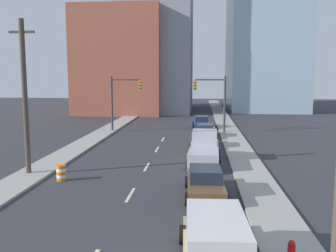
# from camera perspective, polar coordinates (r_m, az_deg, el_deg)

# --- Properties ---
(sidewalk_left) EXTENTS (2.29, 90.83, 0.14)m
(sidewalk_left) POSITION_cam_1_polar(r_m,az_deg,el_deg) (50.03, -7.32, 0.51)
(sidewalk_left) COLOR #9E9B93
(sidewalk_left) RESTS_ON ground
(sidewalk_right) EXTENTS (2.29, 90.83, 0.14)m
(sidewalk_right) POSITION_cam_1_polar(r_m,az_deg,el_deg) (49.02, 8.72, 0.34)
(sidewalk_right) COLOR #9E9B93
(sidewalk_right) RESTS_ON ground
(lane_stripe_at_16m) EXTENTS (0.16, 2.40, 0.01)m
(lane_stripe_at_16m) POSITION_cam_1_polar(r_m,az_deg,el_deg) (20.20, -5.76, -10.38)
(lane_stripe_at_16m) COLOR beige
(lane_stripe_at_16m) RESTS_ON ground
(lane_stripe_at_22m) EXTENTS (0.16, 2.40, 0.01)m
(lane_stripe_at_22m) POSITION_cam_1_polar(r_m,az_deg,el_deg) (26.01, -3.27, -6.23)
(lane_stripe_at_22m) COLOR beige
(lane_stripe_at_22m) RESTS_ON ground
(lane_stripe_at_28m) EXTENTS (0.16, 2.40, 0.01)m
(lane_stripe_at_28m) POSITION_cam_1_polar(r_m,az_deg,el_deg) (32.06, -1.69, -3.56)
(lane_stripe_at_28m) COLOR beige
(lane_stripe_at_28m) RESTS_ON ground
(lane_stripe_at_33m) EXTENTS (0.16, 2.40, 0.01)m
(lane_stripe_at_33m) POSITION_cam_1_polar(r_m,az_deg,el_deg) (37.01, -0.79, -2.04)
(lane_stripe_at_33m) COLOR beige
(lane_stripe_at_33m) RESTS_ON ground
(building_brick_left) EXTENTS (14.00, 16.00, 17.14)m
(building_brick_left) POSITION_cam_1_polar(r_m,az_deg,el_deg) (65.44, -6.82, 9.65)
(building_brick_left) COLOR #9E513D
(building_brick_left) RESTS_ON ground
(building_office_center) EXTENTS (12.00, 20.00, 29.35)m
(building_office_center) POSITION_cam_1_polar(r_m,az_deg,el_deg) (68.99, -1.50, 14.68)
(building_office_center) COLOR gray
(building_office_center) RESTS_ON ground
(building_glass_right) EXTENTS (13.00, 20.00, 37.92)m
(building_glass_right) POSITION_cam_1_polar(r_m,az_deg,el_deg) (74.11, 14.60, 17.31)
(building_glass_right) COLOR #99B7CC
(building_glass_right) RESTS_ON ground
(traffic_signal_left) EXTENTS (3.54, 0.35, 6.22)m
(traffic_signal_left) POSITION_cam_1_polar(r_m,az_deg,el_deg) (42.12, -7.30, 4.51)
(traffic_signal_left) COLOR #38383D
(traffic_signal_left) RESTS_ON ground
(traffic_signal_right) EXTENTS (3.54, 0.35, 6.22)m
(traffic_signal_right) POSITION_cam_1_polar(r_m,az_deg,el_deg) (41.21, 7.32, 4.44)
(traffic_signal_right) COLOR #38383D
(traffic_signal_right) RESTS_ON ground
(utility_pole_left_mid) EXTENTS (1.60, 0.32, 9.68)m
(utility_pole_left_mid) POSITION_cam_1_polar(r_m,az_deg,el_deg) (24.84, -20.97, 4.20)
(utility_pole_left_mid) COLOR #473D33
(utility_pole_left_mid) RESTS_ON ground
(traffic_barrel) EXTENTS (0.56, 0.56, 0.95)m
(traffic_barrel) POSITION_cam_1_polar(r_m,az_deg,el_deg) (23.44, -15.96, -6.89)
(traffic_barrel) COLOR orange
(traffic_barrel) RESTS_ON ground
(fire_hydrant) EXTENTS (0.26, 0.26, 0.84)m
(fire_hydrant) POSITION_cam_1_polar(r_m,az_deg,el_deg) (13.78, 18.29, -17.78)
(fire_hydrant) COLOR red
(fire_hydrant) RESTS_ON ground
(box_truck_tan) EXTENTS (2.56, 5.79, 1.85)m
(box_truck_tan) POSITION_cam_1_polar(r_m,az_deg,el_deg) (12.64, 7.30, -17.48)
(box_truck_tan) COLOR tan
(box_truck_tan) RESTS_ON ground
(sedan_brown) EXTENTS (2.25, 4.82, 1.52)m
(sedan_brown) POSITION_cam_1_polar(r_m,az_deg,el_deg) (19.80, 5.69, -8.68)
(sedan_brown) COLOR brown
(sedan_brown) RESTS_ON ground
(pickup_truck_silver) EXTENTS (2.48, 6.21, 2.28)m
(pickup_truck_silver) POSITION_cam_1_polar(r_m,az_deg,el_deg) (27.03, 5.54, -3.74)
(pickup_truck_silver) COLOR #B2B2BC
(pickup_truck_silver) RESTS_ON ground
(sedan_orange) EXTENTS (2.25, 4.72, 1.37)m
(sedan_orange) POSITION_cam_1_polar(r_m,az_deg,el_deg) (32.85, 5.28, -2.21)
(sedan_orange) COLOR orange
(sedan_orange) RESTS_ON ground
(sedan_white) EXTENTS (2.32, 4.73, 1.35)m
(sedan_white) POSITION_cam_1_polar(r_m,az_deg,el_deg) (38.37, 5.68, -0.79)
(sedan_white) COLOR silver
(sedan_white) RESTS_ON ground
(sedan_blue) EXTENTS (2.18, 4.52, 1.48)m
(sedan_blue) POSITION_cam_1_polar(r_m,az_deg,el_deg) (44.83, 5.10, 0.50)
(sedan_blue) COLOR navy
(sedan_blue) RESTS_ON ground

